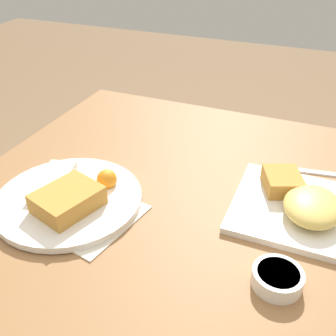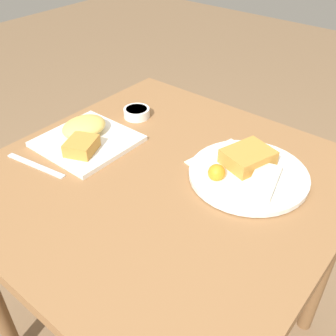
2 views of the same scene
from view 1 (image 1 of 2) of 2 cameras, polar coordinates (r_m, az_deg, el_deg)
The scene contains 6 objects.
dining_table at distance 0.93m, azimuth 0.19°, elevation -7.53°, with size 0.88×0.88×0.76m.
menu_card at distance 0.82m, azimuth -12.66°, elevation -6.10°, with size 0.22×0.26×0.00m.
plate_square_near at distance 0.83m, azimuth 18.58°, elevation -4.94°, with size 0.24×0.24×0.06m.
plate_oval_far at distance 0.84m, azimuth -14.19°, elevation -4.06°, with size 0.30×0.30×0.05m.
sauce_ramekin at distance 0.68m, azimuth 15.59°, elevation -15.12°, with size 0.08×0.08×0.03m.
butter_knife at distance 0.98m, azimuth 20.40°, elevation -0.56°, with size 0.05×0.20×0.00m.
Camera 1 is at (-0.66, -0.27, 1.27)m, focal length 42.00 mm.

